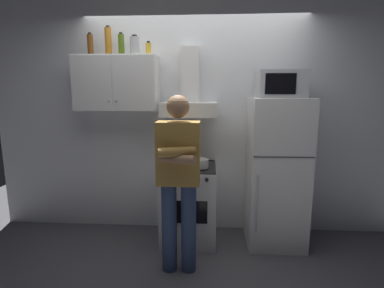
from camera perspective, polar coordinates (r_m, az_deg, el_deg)
The scene contains 14 objects.
ground_plane at distance 3.35m, azimuth -0.00°, elevation -19.76°, with size 7.00×7.00×0.00m, color #4C4C51.
back_wall_tiled at distance 3.51m, azimuth 0.59°, elevation 4.96°, with size 4.80×0.10×2.70m, color white.
upper_cabinet at distance 3.42m, azimuth -14.23°, elevation 11.22°, with size 0.90×0.37×0.60m.
stove_oven at distance 3.39m, azimuth -0.60°, elevation -11.26°, with size 0.60×0.62×0.87m.
range_hood at distance 3.28m, azimuth -0.48°, elevation 8.91°, with size 0.60×0.44×0.75m.
refrigerator at distance 3.34m, azimuth 15.94°, elevation -5.32°, with size 0.60×0.62×1.60m.
microwave at distance 3.24m, azimuth 16.69°, elevation 10.99°, with size 0.48×0.37×0.28m.
person_standing at distance 2.67m, azimuth -2.63°, elevation -6.63°, with size 0.38×0.33×1.64m.
cooking_pot at distance 3.12m, azimuth 1.62°, elevation -3.75°, with size 0.27×0.17×0.09m.
bottle_beer_brown at distance 3.56m, azimuth -19.03°, elevation 17.63°, with size 0.06×0.06×0.24m.
bottle_liquor_amber at distance 3.51m, azimuth -15.84°, elevation 18.48°, with size 0.07×0.07×0.31m.
bottle_olive_oil at distance 3.45m, azimuth -13.49°, elevation 18.12°, with size 0.07×0.07×0.24m.
bottle_canister_steel at distance 3.37m, azimuth -11.00°, elevation 18.12°, with size 0.10×0.10×0.21m.
bottle_spice_jar at distance 3.33m, azimuth -8.39°, elevation 17.72°, with size 0.06×0.06×0.14m.
Camera 1 is at (0.18, -2.89, 1.67)m, focal length 27.64 mm.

